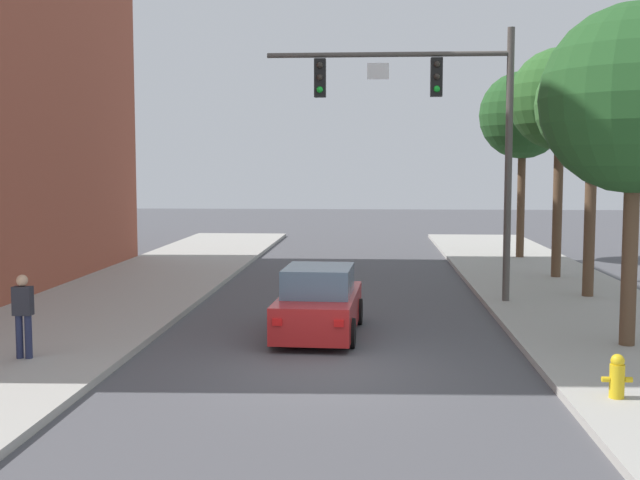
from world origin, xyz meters
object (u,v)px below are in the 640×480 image
(street_tree_nearest, at_px, (635,100))
(street_tree_third, at_px, (560,100))
(car_lead_red, at_px, (319,304))
(street_tree_farthest, at_px, (523,116))
(fire_hydrant, at_px, (617,376))
(pedestrian_sidewalk_left_walker, at_px, (23,312))
(street_tree_second, at_px, (593,106))
(traffic_signal_mast, at_px, (439,113))

(street_tree_nearest, height_order, street_tree_third, street_tree_third)
(car_lead_red, bearing_deg, street_tree_farthest, 64.48)
(street_tree_third, bearing_deg, fire_hydrant, -99.00)
(pedestrian_sidewalk_left_walker, relative_size, street_tree_second, 0.23)
(traffic_signal_mast, height_order, street_tree_farthest, street_tree_farthest)
(car_lead_red, relative_size, street_tree_third, 0.56)
(street_tree_third, bearing_deg, street_tree_nearest, -94.95)
(pedestrian_sidewalk_left_walker, distance_m, street_tree_farthest, 23.25)
(pedestrian_sidewalk_left_walker, bearing_deg, car_lead_red, 30.67)
(fire_hydrant, xyz_separation_m, street_tree_farthest, (2.21, 20.72, 5.47))
(car_lead_red, bearing_deg, street_tree_nearest, -11.33)
(car_lead_red, xyz_separation_m, street_tree_third, (7.47, 9.32, 5.38))
(traffic_signal_mast, distance_m, car_lead_red, 6.95)
(street_tree_second, bearing_deg, fire_hydrant, -102.36)
(street_tree_nearest, xyz_separation_m, street_tree_third, (0.92, 10.63, 0.88))
(traffic_signal_mast, bearing_deg, street_tree_third, 49.04)
(street_tree_third, distance_m, street_tree_farthest, 6.10)
(car_lead_red, bearing_deg, fire_hydrant, -45.79)
(street_tree_nearest, distance_m, street_tree_third, 10.71)
(street_tree_nearest, relative_size, street_tree_farthest, 0.92)
(street_tree_nearest, bearing_deg, traffic_signal_mast, 122.47)
(pedestrian_sidewalk_left_walker, height_order, street_tree_second, street_tree_second)
(street_tree_third, bearing_deg, street_tree_second, -90.21)
(car_lead_red, distance_m, street_tree_farthest, 17.88)
(fire_hydrant, distance_m, street_tree_farthest, 21.54)
(traffic_signal_mast, bearing_deg, pedestrian_sidewalk_left_walker, -138.82)
(pedestrian_sidewalk_left_walker, relative_size, street_tree_nearest, 0.23)
(street_tree_farthest, bearing_deg, street_tree_third, -89.00)
(traffic_signal_mast, distance_m, street_tree_nearest, 6.55)
(pedestrian_sidewalk_left_walker, distance_m, street_tree_nearest, 12.93)
(street_tree_nearest, bearing_deg, street_tree_third, 85.05)
(car_lead_red, relative_size, pedestrian_sidewalk_left_walker, 2.63)
(pedestrian_sidewalk_left_walker, height_order, street_tree_farthest, street_tree_farthest)
(car_lead_red, xyz_separation_m, pedestrian_sidewalk_left_walker, (-5.54, -3.28, 0.34))
(pedestrian_sidewalk_left_walker, distance_m, street_tree_second, 16.16)
(fire_hydrant, distance_m, street_tree_second, 11.89)
(street_tree_nearest, distance_m, street_tree_farthest, 16.77)
(pedestrian_sidewalk_left_walker, xyz_separation_m, fire_hydrant, (10.69, -2.01, -0.56))
(traffic_signal_mast, bearing_deg, car_lead_red, -125.75)
(street_tree_farthest, bearing_deg, car_lead_red, -115.52)
(pedestrian_sidewalk_left_walker, distance_m, street_tree_third, 18.80)
(street_tree_second, xyz_separation_m, street_tree_third, (0.02, 4.12, 0.51))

